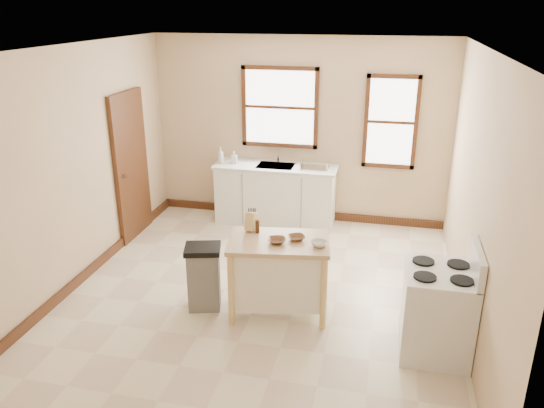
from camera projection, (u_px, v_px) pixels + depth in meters
The scene contains 23 objects.
floor at pixel (261, 294), 6.27m from camera, with size 5.00×5.00×0.00m, color #F1E5BF.
ceiling at pixel (259, 48), 5.27m from camera, with size 5.00×5.00×0.00m, color white.
wall_back at pixel (299, 131), 8.05m from camera, with size 4.50×0.04×2.80m, color beige.
wall_left at pixel (74, 168), 6.23m from camera, with size 0.04×5.00×2.80m, color beige.
wall_right at pixel (477, 197), 5.31m from camera, with size 0.04×5.00×2.80m, color beige.
window_main at pixel (280, 107), 7.97m from camera, with size 1.17×0.06×1.22m, color #381E0F, non-canonical shape.
window_side at pixel (391, 122), 7.69m from camera, with size 0.77×0.06×1.37m, color #381E0F, non-canonical shape.
door_left at pixel (131, 166), 7.53m from camera, with size 0.06×0.90×2.10m, color #381E0F.
baseboard_back at pixel (297, 213), 8.50m from camera, with size 4.50×0.04×0.12m, color #381E0F.
baseboard_left at pixel (91, 270), 6.70m from camera, with size 0.04×5.00×0.12m, color #381E0F.
sink_counter at pixel (276, 194), 8.17m from camera, with size 1.86×0.62×0.92m, color white, non-canonical shape.
faucet at pixel (278, 155), 8.14m from camera, with size 0.03×0.03×0.22m, color silver.
soap_bottle_a at pixel (221, 155), 8.09m from camera, with size 0.09×0.09×0.24m, color #B2B2B2.
soap_bottle_b at pixel (234, 157), 8.10m from camera, with size 0.08×0.08×0.18m, color #B2B2B2.
dish_rack at pixel (315, 165), 7.85m from camera, with size 0.41×0.31×0.10m, color silver, non-canonical shape.
kitchen_island at pixel (279, 277), 5.76m from camera, with size 1.07×0.68×0.87m, color tan, non-canonical shape.
knife_block at pixel (251, 222), 5.81m from camera, with size 0.10×0.10×0.20m, color tan, non-canonical shape.
pepper_grinder at pixel (257, 226), 5.76m from camera, with size 0.04×0.04×0.15m, color #3E2210.
bowl_a at pixel (277, 241), 5.54m from camera, with size 0.19×0.19×0.05m, color brown.
bowl_b at pixel (297, 238), 5.61m from camera, with size 0.18×0.18×0.04m, color brown.
bowl_c at pixel (319, 244), 5.46m from camera, with size 0.17×0.17×0.05m, color silver.
trash_bin at pixel (204, 277), 5.87m from camera, with size 0.38×0.32×0.75m, color slate, non-canonical shape.
gas_stove at pixel (438, 300), 5.05m from camera, with size 0.71×0.71×1.14m, color silver, non-canonical shape.
Camera 1 is at (1.33, -5.32, 3.22)m, focal length 35.00 mm.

